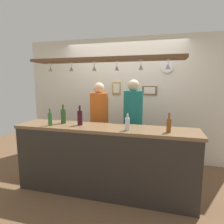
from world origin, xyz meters
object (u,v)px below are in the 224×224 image
at_px(bottle_wine_dark_red, 80,117).
at_px(bottle_champagne_green, 63,116).
at_px(person_middle_orange_shirt, 99,118).
at_px(bottle_soda_clear, 127,124).
at_px(person_right_teal_shirt, 133,118).
at_px(bottle_beer_amber_tall, 169,125).
at_px(picture_frame_lower_pair, 150,90).
at_px(picture_frame_crest, 116,88).
at_px(bottle_beer_green_import, 50,119).
at_px(wall_clock, 167,67).

distance_m(bottle_wine_dark_red, bottle_champagne_green, 0.32).
xyz_separation_m(person_middle_orange_shirt, bottle_soda_clear, (0.68, -0.82, 0.11)).
distance_m(person_right_teal_shirt, bottle_beer_amber_tall, 0.99).
relative_size(bottle_champagne_green, bottle_soda_clear, 1.30).
bearing_deg(bottle_beer_amber_tall, person_right_teal_shirt, 127.11).
height_order(bottle_wine_dark_red, picture_frame_lower_pair, picture_frame_lower_pair).
xyz_separation_m(bottle_wine_dark_red, picture_frame_crest, (0.24, 1.38, 0.40)).
bearing_deg(bottle_wine_dark_red, bottle_beer_green_import, -161.51).
relative_size(person_middle_orange_shirt, bottle_champagne_green, 5.57).
relative_size(person_middle_orange_shirt, picture_frame_crest, 6.42).
relative_size(bottle_beer_amber_tall, wall_clock, 1.18).
bearing_deg(bottle_champagne_green, wall_clock, 39.88).
height_order(bottle_soda_clear, picture_frame_lower_pair, picture_frame_lower_pair).
bearing_deg(picture_frame_lower_pair, bottle_beer_amber_tall, -76.19).
bearing_deg(person_right_teal_shirt, bottle_beer_amber_tall, -52.89).
xyz_separation_m(bottle_wine_dark_red, bottle_beer_amber_tall, (1.30, -0.10, -0.02)).
bearing_deg(person_right_teal_shirt, picture_frame_crest, 124.21).
bearing_deg(picture_frame_crest, picture_frame_lower_pair, 0.00).
bearing_deg(bottle_champagne_green, bottle_beer_amber_tall, -5.40).
relative_size(bottle_wine_dark_red, picture_frame_lower_pair, 1.00).
distance_m(person_right_teal_shirt, picture_frame_lower_pair, 0.87).
bearing_deg(bottle_beer_amber_tall, person_middle_orange_shirt, 147.40).
bearing_deg(bottle_wine_dark_red, person_right_teal_shirt, 43.94).
distance_m(bottle_wine_dark_red, picture_frame_lower_pair, 1.71).
distance_m(person_middle_orange_shirt, bottle_soda_clear, 1.07).
height_order(person_middle_orange_shirt, wall_clock, wall_clock).
height_order(person_right_teal_shirt, bottle_soda_clear, person_right_teal_shirt).
distance_m(person_middle_orange_shirt, picture_frame_lower_pair, 1.22).
bearing_deg(bottle_soda_clear, picture_frame_lower_pair, 83.28).
height_order(bottle_wine_dark_red, bottle_champagne_green, same).
relative_size(picture_frame_lower_pair, wall_clock, 1.36).
relative_size(bottle_wine_dark_red, wall_clock, 1.36).
distance_m(picture_frame_lower_pair, wall_clock, 0.56).
xyz_separation_m(bottle_soda_clear, wall_clock, (0.51, 1.51, 0.85)).
relative_size(bottle_champagne_green, picture_frame_lower_pair, 1.00).
xyz_separation_m(picture_frame_lower_pair, wall_clock, (0.33, -0.01, 0.46)).
relative_size(person_middle_orange_shirt, bottle_soda_clear, 7.26).
bearing_deg(picture_frame_lower_pair, person_middle_orange_shirt, -141.01).
height_order(bottle_champagne_green, picture_frame_lower_pair, picture_frame_lower_pair).
height_order(bottle_wine_dark_red, wall_clock, wall_clock).
relative_size(person_right_teal_shirt, wall_clock, 7.83).
relative_size(person_middle_orange_shirt, bottle_wine_dark_red, 5.57).
bearing_deg(bottle_champagne_green, picture_frame_crest, 67.52).
bearing_deg(bottle_wine_dark_red, bottle_soda_clear, -9.88).
relative_size(person_middle_orange_shirt, bottle_beer_amber_tall, 6.42).
relative_size(bottle_wine_dark_red, bottle_champagne_green, 1.00).
bearing_deg(bottle_wine_dark_red, person_middle_orange_shirt, 83.39).
height_order(bottle_wine_dark_red, picture_frame_crest, picture_frame_crest).
height_order(picture_frame_lower_pair, wall_clock, wall_clock).
xyz_separation_m(bottle_beer_amber_tall, bottle_soda_clear, (-0.54, -0.03, -0.01)).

